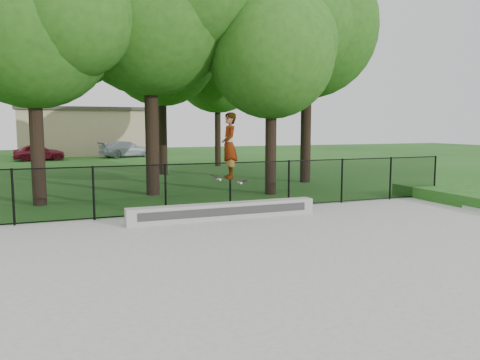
{
  "coord_description": "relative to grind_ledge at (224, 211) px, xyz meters",
  "views": [
    {
      "loc": [
        -4.85,
        -7.4,
        2.64
      ],
      "look_at": [
        -0.34,
        4.2,
        1.2
      ],
      "focal_mm": 35.0,
      "sensor_mm": 36.0,
      "label": 1
    }
  ],
  "objects": [
    {
      "name": "ground",
      "position": [
        0.62,
        -4.7,
        -0.29
      ],
      "size": [
        100.0,
        100.0,
        0.0
      ],
      "primitive_type": "plane",
      "color": "#1B4E16",
      "rests_on": "ground"
    },
    {
      "name": "concrete_slab",
      "position": [
        0.62,
        -4.7,
        -0.26
      ],
      "size": [
        14.0,
        12.0,
        0.06
      ],
      "primitive_type": "cube",
      "color": "gray",
      "rests_on": "ground"
    },
    {
      "name": "grind_ledge",
      "position": [
        0.0,
        0.0,
        0.0
      ],
      "size": [
        5.39,
        0.4,
        0.45
      ],
      "primitive_type": "cube",
      "color": "#A1A19C",
      "rests_on": "concrete_slab"
    },
    {
      "name": "car_a",
      "position": [
        -5.63,
        26.7,
        0.34
      ],
      "size": [
        3.8,
        1.87,
        1.25
      ],
      "primitive_type": "imported",
      "rotation": [
        0.0,
        0.0,
        1.68
      ],
      "color": "maroon",
      "rests_on": "ground"
    },
    {
      "name": "car_b",
      "position": [
        -5.72,
        27.64,
        0.28
      ],
      "size": [
        3.29,
        1.68,
        1.14
      ],
      "primitive_type": "imported",
      "rotation": [
        0.0,
        0.0,
        1.73
      ],
      "color": "black",
      "rests_on": "ground"
    },
    {
      "name": "car_c",
      "position": [
        1.18,
        28.52,
        0.39
      ],
      "size": [
        4.64,
        3.14,
        1.35
      ],
      "primitive_type": "imported",
      "rotation": [
        0.0,
        0.0,
        1.89
      ],
      "color": "#AAB6C1",
      "rests_on": "ground"
    },
    {
      "name": "skater_airborne",
      "position": [
        0.05,
        -0.29,
        1.81
      ],
      "size": [
        0.83,
        0.7,
        1.93
      ],
      "color": "black",
      "rests_on": "ground"
    },
    {
      "name": "chainlink_fence",
      "position": [
        0.62,
        1.2,
        0.52
      ],
      "size": [
        16.06,
        0.06,
        1.5
      ],
      "color": "black",
      "rests_on": "concrete_slab"
    },
    {
      "name": "tree_row",
      "position": [
        0.87,
        9.33,
        6.17
      ],
      "size": [
        20.48,
        18.25,
        10.3
      ],
      "color": "black",
      "rests_on": "ground"
    },
    {
      "name": "distant_building",
      "position": [
        -1.38,
        33.3,
        1.88
      ],
      "size": [
        12.4,
        6.4,
        4.3
      ],
      "color": "tan",
      "rests_on": "ground"
    }
  ]
}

